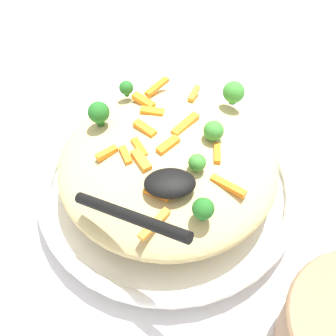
{
  "coord_description": "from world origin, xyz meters",
  "views": [
    {
      "loc": [
        -0.01,
        -0.35,
        0.5
      ],
      "look_at": [
        0.0,
        0.0,
        0.06
      ],
      "focal_mm": 49.1,
      "sensor_mm": 36.0,
      "label": 1
    }
  ],
  "objects": [
    {
      "name": "carrot_piece_7",
      "position": [
        0.06,
        -0.06,
        0.1
      ],
      "size": [
        0.04,
        0.03,
        0.01
      ],
      "primitive_type": "cube",
      "rotation": [
        0.0,
        0.0,
        2.51
      ],
      "color": "orange",
      "rests_on": "pasta_mound"
    },
    {
      "name": "carrot_piece_4",
      "position": [
        -0.03,
        0.03,
        0.1
      ],
      "size": [
        0.03,
        0.03,
        0.01
      ],
      "primitive_type": "cube",
      "rotation": [
        0.0,
        0.0,
        5.51
      ],
      "color": "orange",
      "rests_on": "pasta_mound"
    },
    {
      "name": "carrot_piece_10",
      "position": [
        0.04,
        0.1,
        0.09
      ],
      "size": [
        0.02,
        0.03,
        0.01
      ],
      "primitive_type": "cube",
      "rotation": [
        0.0,
        0.0,
        4.3
      ],
      "color": "orange",
      "rests_on": "pasta_mound"
    },
    {
      "name": "carrot_piece_0",
      "position": [
        -0.02,
        0.06,
        0.1
      ],
      "size": [
        0.03,
        0.02,
        0.01
      ],
      "primitive_type": "cube",
      "rotation": [
        0.0,
        0.0,
        6.03
      ],
      "color": "orange",
      "rests_on": "pasta_mound"
    },
    {
      "name": "serving_bowl",
      "position": [
        0.0,
        0.0,
        0.02
      ],
      "size": [
        0.33,
        0.33,
        0.04
      ],
      "color": "white",
      "rests_on": "ground_plane"
    },
    {
      "name": "carrot_piece_11",
      "position": [
        -0.03,
        -0.02,
        0.1
      ],
      "size": [
        0.02,
        0.03,
        0.01
      ],
      "primitive_type": "cube",
      "rotation": [
        0.0,
        0.0,
        5.21
      ],
      "color": "orange",
      "rests_on": "pasta_mound"
    },
    {
      "name": "carrot_piece_5",
      "position": [
        -0.0,
        -0.0,
        0.1
      ],
      "size": [
        0.03,
        0.03,
        0.01
      ],
      "primitive_type": "cube",
      "rotation": [
        0.0,
        0.0,
        0.75
      ],
      "color": "orange",
      "rests_on": "pasta_mound"
    },
    {
      "name": "broccoli_floret_3",
      "position": [
        -0.05,
        0.1,
        0.1
      ],
      "size": [
        0.02,
        0.02,
        0.02
      ],
      "color": "#205B1C",
      "rests_on": "pasta_mound"
    },
    {
      "name": "broccoli_floret_5",
      "position": [
        0.09,
        0.08,
        0.11
      ],
      "size": [
        0.03,
        0.03,
        0.03
      ],
      "color": "#377928",
      "rests_on": "pasta_mound"
    },
    {
      "name": "broccoli_floret_0",
      "position": [
        0.03,
        -0.09,
        0.11
      ],
      "size": [
        0.02,
        0.02,
        0.03
      ],
      "color": "#205B1C",
      "rests_on": "pasta_mound"
    },
    {
      "name": "serving_spoon",
      "position": [
        -0.01,
        -0.08,
        0.12
      ],
      "size": [
        0.13,
        0.12,
        0.06
      ],
      "color": "black",
      "rests_on": "pasta_mound"
    },
    {
      "name": "carrot_piece_3",
      "position": [
        0.02,
        0.03,
        0.1
      ],
      "size": [
        0.04,
        0.04,
        0.01
      ],
      "primitive_type": "cube",
      "rotation": [
        0.0,
        0.0,
        3.97
      ],
      "color": "orange",
      "rests_on": "pasta_mound"
    },
    {
      "name": "broccoli_floret_4",
      "position": [
        0.05,
        0.01,
        0.11
      ],
      "size": [
        0.02,
        0.02,
        0.03
      ],
      "color": "#377928",
      "rests_on": "pasta_mound"
    },
    {
      "name": "pasta_mound",
      "position": [
        0.0,
        0.0,
        0.07
      ],
      "size": [
        0.27,
        0.26,
        0.07
      ],
      "primitive_type": "ellipsoid",
      "color": "#D1BA7A",
      "rests_on": "serving_bowl"
    },
    {
      "name": "carrot_piece_14",
      "position": [
        0.06,
        -0.01,
        0.1
      ],
      "size": [
        0.01,
        0.03,
        0.01
      ],
      "primitive_type": "cube",
      "rotation": [
        0.0,
        0.0,
        4.62
      ],
      "color": "orange",
      "rests_on": "pasta_mound"
    },
    {
      "name": "carrot_piece_6",
      "position": [
        -0.01,
        0.11,
        0.09
      ],
      "size": [
        0.03,
        0.04,
        0.01
      ],
      "primitive_type": "cube",
      "rotation": [
        0.0,
        0.0,
        0.85
      ],
      "color": "orange",
      "rests_on": "pasta_mound"
    },
    {
      "name": "broccoli_floret_1",
      "position": [
        0.03,
        -0.03,
        0.11
      ],
      "size": [
        0.02,
        0.02,
        0.02
      ],
      "color": "#377928",
      "rests_on": "pasta_mound"
    },
    {
      "name": "ground_plane",
      "position": [
        0.0,
        0.0,
        0.0
      ],
      "size": [
        2.4,
        2.4,
        0.0
      ],
      "primitive_type": "plane",
      "color": "silver"
    },
    {
      "name": "carrot_piece_1",
      "position": [
        -0.03,
        0.0,
        0.1
      ],
      "size": [
        0.02,
        0.03,
        0.01
      ],
      "primitive_type": "cube",
      "rotation": [
        0.0,
        0.0,
        5.17
      ],
      "color": "orange",
      "rests_on": "pasta_mound"
    },
    {
      "name": "carrot_piece_8",
      "position": [
        -0.01,
        -0.06,
        0.1
      ],
      "size": [
        0.03,
        0.02,
        0.01
      ],
      "primitive_type": "cube",
      "rotation": [
        0.0,
        0.0,
        5.84
      ],
      "color": "orange",
      "rests_on": "pasta_mound"
    },
    {
      "name": "broccoli_floret_2",
      "position": [
        -0.08,
        0.05,
        0.11
      ],
      "size": [
        0.03,
        0.03,
        0.03
      ],
      "color": "#205B1C",
      "rests_on": "pasta_mound"
    },
    {
      "name": "carrot_piece_12",
      "position": [
        -0.03,
        0.08,
        0.1
      ],
      "size": [
        0.03,
        0.03,
        0.01
      ],
      "primitive_type": "cube",
      "rotation": [
        0.0,
        0.0,
        5.52
      ],
      "color": "orange",
      "rests_on": "pasta_mound"
    },
    {
      "name": "carrot_piece_13",
      "position": [
        -0.05,
        -0.01,
        0.1
      ],
      "size": [
        0.02,
        0.03,
        0.01
      ],
      "primitive_type": "cube",
      "rotation": [
        0.0,
        0.0,
        5.07
      ],
      "color": "orange",
      "rests_on": "pasta_mound"
    },
    {
      "name": "carrot_piece_9",
      "position": [
        -0.07,
        -0.01,
        0.1
      ],
      "size": [
        0.03,
        0.02,
        0.01
      ],
      "primitive_type": "cube",
      "rotation": [
        0.0,
        0.0,
        3.74
      ],
      "color": "orange",
      "rests_on": "pasta_mound"
    },
    {
      "name": "carrot_piece_2",
      "position": [
        -0.02,
        -0.1,
        0.09
      ],
      "size": [
        0.03,
        0.04,
        0.01
      ],
      "primitive_type": "cube",
      "rotation": [
        0.0,
        0.0,
        3.99
      ],
      "color": "orange",
      "rests_on": "pasta_mound"
    }
  ]
}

